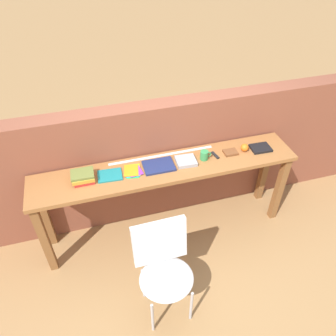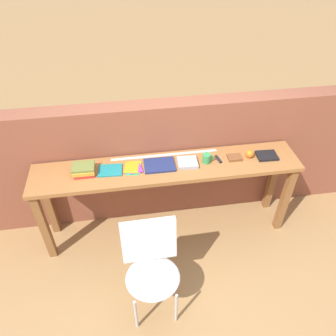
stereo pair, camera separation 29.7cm
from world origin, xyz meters
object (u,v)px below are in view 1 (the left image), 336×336
(pamphlet_pile_colourful, at_px, (133,171))
(mug, at_px, (204,155))
(book_open_centre, at_px, (159,166))
(book_repair_rightmost, at_px, (260,148))
(chair_white_moulded, at_px, (164,266))
(magazine_cycling, at_px, (110,175))
(multitool_folded, at_px, (215,155))
(leather_journal_brown, at_px, (230,152))
(sports_ball_small, at_px, (245,148))
(book_stack_leftmost, at_px, (83,177))

(pamphlet_pile_colourful, relative_size, mug, 1.86)
(book_open_centre, relative_size, book_repair_rightmost, 1.47)
(chair_white_moulded, relative_size, book_open_centre, 3.15)
(magazine_cycling, relative_size, pamphlet_pile_colourful, 1.05)
(magazine_cycling, xyz_separation_m, book_repair_rightmost, (1.48, -0.02, 0.01))
(multitool_folded, distance_m, book_repair_rightmost, 0.47)
(pamphlet_pile_colourful, height_order, book_repair_rightmost, book_repair_rightmost)
(leather_journal_brown, distance_m, book_repair_rightmost, 0.31)
(chair_white_moulded, relative_size, multitool_folded, 8.10)
(leather_journal_brown, xyz_separation_m, sports_ball_small, (0.15, 0.00, 0.03))
(pamphlet_pile_colourful, relative_size, sports_ball_small, 2.64)
(book_repair_rightmost, bearing_deg, sports_ball_small, 175.74)
(multitool_folded, distance_m, sports_ball_small, 0.31)
(mug, distance_m, leather_journal_brown, 0.28)
(magazine_cycling, height_order, sports_ball_small, sports_ball_small)
(sports_ball_small, bearing_deg, multitool_folded, 179.41)
(book_repair_rightmost, bearing_deg, leather_journal_brown, 178.95)
(book_stack_leftmost, relative_size, book_open_centre, 0.71)
(mug, bearing_deg, chair_white_moulded, -128.11)
(chair_white_moulded, bearing_deg, sports_ball_small, 37.62)
(magazine_cycling, xyz_separation_m, multitool_folded, (1.01, 0.01, 0.00))
(pamphlet_pile_colourful, distance_m, book_open_centre, 0.24)
(mug, xyz_separation_m, sports_ball_small, (0.42, 0.01, -0.01))
(chair_white_moulded, relative_size, magazine_cycling, 4.16)
(book_stack_leftmost, distance_m, book_repair_rightmost, 1.71)
(chair_white_moulded, distance_m, book_open_centre, 0.90)
(multitool_folded, bearing_deg, mug, -172.76)
(pamphlet_pile_colourful, bearing_deg, book_stack_leftmost, 179.77)
(book_stack_leftmost, distance_m, pamphlet_pile_colourful, 0.44)
(magazine_cycling, relative_size, mug, 1.95)
(pamphlet_pile_colourful, distance_m, multitool_folded, 0.81)
(book_repair_rightmost, bearing_deg, mug, -178.36)
(pamphlet_pile_colourful, bearing_deg, chair_white_moulded, -85.28)
(chair_white_moulded, xyz_separation_m, book_repair_rightmost, (1.21, 0.78, 0.37))
(book_open_centre, bearing_deg, pamphlet_pile_colourful, -178.77)
(book_repair_rightmost, bearing_deg, chair_white_moulded, -144.66)
(mug, bearing_deg, book_open_centre, 178.84)
(book_open_centre, height_order, book_repair_rightmost, book_repair_rightmost)
(magazine_cycling, height_order, multitool_folded, multitool_folded)
(chair_white_moulded, bearing_deg, multitool_folded, 47.50)
(magazine_cycling, height_order, mug, mug)
(mug, height_order, book_repair_rightmost, mug)
(book_stack_leftmost, distance_m, mug, 1.13)
(magazine_cycling, relative_size, sports_ball_small, 2.77)
(multitool_folded, relative_size, book_repair_rightmost, 0.57)
(multitool_folded, xyz_separation_m, sports_ball_small, (0.30, -0.00, 0.03))
(pamphlet_pile_colourful, bearing_deg, book_open_centre, 0.43)
(mug, height_order, leather_journal_brown, mug)
(chair_white_moulded, xyz_separation_m, book_stack_leftmost, (-0.50, 0.80, 0.40))
(book_stack_leftmost, height_order, magazine_cycling, book_stack_leftmost)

